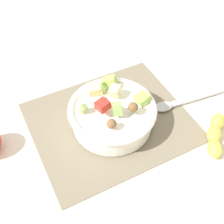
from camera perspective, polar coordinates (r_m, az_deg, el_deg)
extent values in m
plane|color=silver|center=(0.83, -0.31, -1.90)|extent=(2.40, 2.40, 0.00)
cube|color=#756B56|center=(0.83, -0.31, -1.77)|extent=(0.42, 0.36, 0.01)
cylinder|color=white|center=(0.80, 0.00, -0.86)|extent=(0.22, 0.22, 0.06)
torus|color=white|center=(0.78, 0.00, 0.59)|extent=(0.23, 0.23, 0.02)
sphere|color=brown|center=(0.75, 4.03, 0.93)|extent=(0.04, 0.04, 0.03)
cube|color=beige|center=(0.79, 0.61, 4.11)|extent=(0.04, 0.04, 0.03)
cube|color=red|center=(0.74, -1.80, 1.30)|extent=(0.04, 0.04, 0.03)
cube|color=#93C160|center=(0.74, 1.20, 0.71)|extent=(0.03, 0.04, 0.04)
cube|color=#8CB74C|center=(0.79, 5.83, 2.52)|extent=(0.04, 0.04, 0.03)
sphere|color=brown|center=(0.72, -0.08, -2.26)|extent=(0.04, 0.03, 0.03)
cube|color=#E5D684|center=(0.81, -3.29, 4.41)|extent=(0.05, 0.04, 0.04)
cube|color=#A3CC6B|center=(0.80, -1.86, 4.80)|extent=(0.03, 0.03, 0.03)
sphere|color=brown|center=(0.76, -1.40, 2.26)|extent=(0.02, 0.03, 0.02)
cube|color=#93C160|center=(0.76, -5.52, 0.70)|extent=(0.02, 0.02, 0.03)
cube|color=#9EC656|center=(0.83, -0.44, 5.70)|extent=(0.05, 0.05, 0.04)
ellipsoid|color=#B7B7BC|center=(0.87, 9.75, 1.03)|extent=(0.06, 0.04, 0.01)
cube|color=#B7B7BC|center=(0.92, 15.64, 2.66)|extent=(0.18, 0.04, 0.01)
ellipsoid|color=yellow|center=(0.86, 19.42, -1.73)|extent=(0.07, 0.06, 0.04)
ellipsoid|color=yellow|center=(0.83, 18.85, -4.00)|extent=(0.06, 0.06, 0.04)
ellipsoid|color=yellow|center=(0.80, 18.94, -6.60)|extent=(0.06, 0.07, 0.04)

